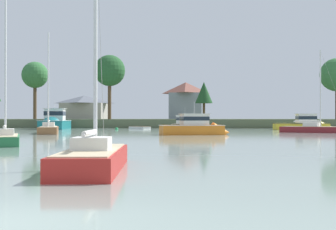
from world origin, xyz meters
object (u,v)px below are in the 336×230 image
at_px(sailboat_maroon, 315,131).
at_px(sailboat_green, 5,141).
at_px(sailboat_wood, 49,131).
at_px(cruiser_yellow, 308,126).
at_px(dinghy_white, 140,128).
at_px(cruiser_orange, 198,130).
at_px(mooring_buoy_green, 117,129).
at_px(cruiser_sand, 184,127).
at_px(cruiser_teal, 54,125).
at_px(sailboat_red, 93,164).

relative_size(sailboat_maroon, sailboat_green, 0.98).
bearing_deg(sailboat_wood, sailboat_green, -79.03).
xyz_separation_m(cruiser_yellow, sailboat_wood, (-30.88, -18.69, -0.26)).
distance_m(cruiser_yellow, sailboat_wood, 36.10).
bearing_deg(sailboat_wood, dinghy_white, 70.85).
bearing_deg(cruiser_orange, mooring_buoy_green, 119.33).
bearing_deg(cruiser_sand, sailboat_green, -107.86).
relative_size(cruiser_orange, cruiser_teal, 0.64).
xyz_separation_m(cruiser_sand, mooring_buoy_green, (-9.79, 7.93, -0.39)).
bearing_deg(sailboat_green, dinghy_white, 85.78).
bearing_deg(sailboat_green, sailboat_red, -58.13).
bearing_deg(cruiser_orange, sailboat_wood, 169.72).
xyz_separation_m(cruiser_sand, cruiser_orange, (1.82, -12.75, 0.01)).
bearing_deg(mooring_buoy_green, sailboat_maroon, -28.21).
bearing_deg(sailboat_green, sailboat_wood, 100.97).
xyz_separation_m(cruiser_orange, cruiser_teal, (-21.26, 22.56, 0.15)).
relative_size(cruiser_yellow, sailboat_green, 0.89).
bearing_deg(sailboat_maroon, cruiser_teal, 156.24).
distance_m(cruiser_teal, sailboat_green, 41.52).
distance_m(cruiser_orange, sailboat_wood, 15.94).
distance_m(dinghy_white, mooring_buoy_green, 3.82).
distance_m(sailboat_maroon, mooring_buoy_green, 27.78).
xyz_separation_m(cruiser_orange, sailboat_green, (-11.68, -17.84, -0.28)).
xyz_separation_m(cruiser_yellow, mooring_buoy_green, (-26.82, -0.86, -0.42)).
height_order(dinghy_white, sailboat_green, sailboat_green).
xyz_separation_m(sailboat_red, cruiser_teal, (-18.15, 54.18, 0.45)).
bearing_deg(mooring_buoy_green, cruiser_teal, 168.93).
height_order(cruiser_sand, sailboat_green, sailboat_green).
height_order(sailboat_green, mooring_buoy_green, sailboat_green).
bearing_deg(cruiser_orange, cruiser_sand, 98.14).
relative_size(cruiser_sand, sailboat_green, 0.77).
relative_size(sailboat_maroon, mooring_buoy_green, 18.92).
relative_size(sailboat_red, cruiser_teal, 0.77).
height_order(sailboat_red, sailboat_maroon, sailboat_maroon).
bearing_deg(sailboat_red, sailboat_wood, 110.05).
bearing_deg(cruiser_sand, sailboat_red, -91.66).
xyz_separation_m(cruiser_yellow, sailboat_green, (-26.88, -39.37, -0.29)).
bearing_deg(cruiser_sand, cruiser_teal, 153.20).
bearing_deg(sailboat_maroon, mooring_buoy_green, 151.79).
bearing_deg(mooring_buoy_green, sailboat_red, -80.76).
bearing_deg(cruiser_teal, cruiser_sand, -26.80).
xyz_separation_m(sailboat_wood, mooring_buoy_green, (4.07, 17.83, -0.16)).
bearing_deg(cruiser_orange, cruiser_yellow, 54.79).
distance_m(sailboat_red, mooring_buoy_green, 52.98).
bearing_deg(cruiser_orange, sailboat_green, -123.21).
xyz_separation_m(cruiser_orange, mooring_buoy_green, (-11.62, 20.68, -0.41)).
xyz_separation_m(sailboat_maroon, mooring_buoy_green, (-24.48, 13.13, -0.13)).
xyz_separation_m(cruiser_sand, cruiser_teal, (-19.43, 9.82, 0.17)).
bearing_deg(sailboat_wood, cruiser_teal, 105.78).
relative_size(sailboat_green, mooring_buoy_green, 19.25).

